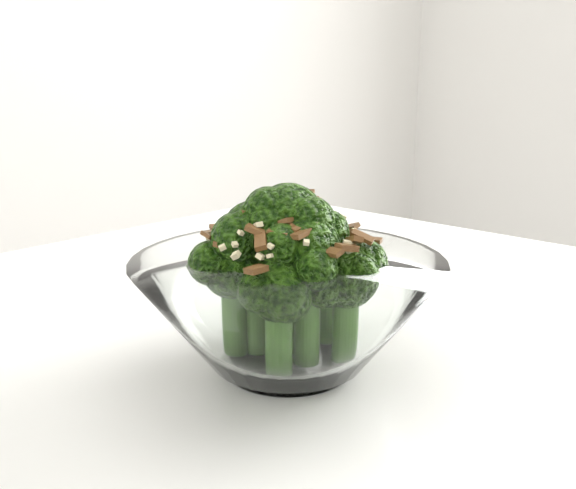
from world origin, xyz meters
TOP-DOWN VIEW (x-y plane):
  - table at (-0.11, -0.03)m, footprint 1.38×1.11m
  - broccoli_dish at (0.00, -0.06)m, footprint 0.22×0.22m

SIDE VIEW (x-z plane):
  - table at x=-0.11m, z-range 0.31..1.06m
  - broccoli_dish at x=0.00m, z-range 0.74..0.87m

